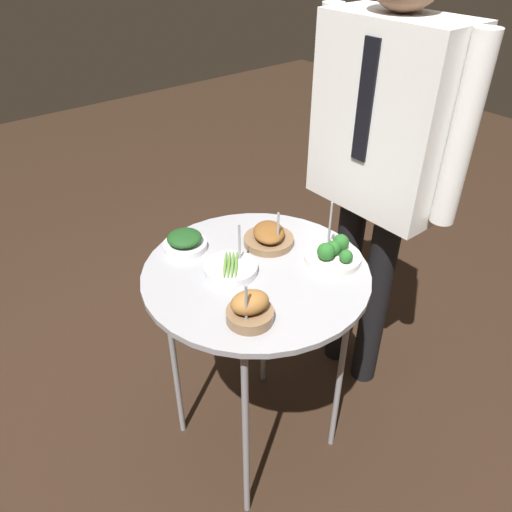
% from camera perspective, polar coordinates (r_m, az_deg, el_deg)
% --- Properties ---
extents(ground_plane, '(8.00, 8.00, 0.00)m').
position_cam_1_polar(ground_plane, '(1.97, -0.00, -19.82)').
color(ground_plane, black).
extents(serving_cart, '(0.65, 0.65, 0.77)m').
position_cam_1_polar(serving_cart, '(1.46, -0.00, -3.58)').
color(serving_cart, '#939399').
rests_on(serving_cart, ground_plane).
extents(bowl_asparagus_near_rim, '(0.15, 0.15, 0.14)m').
position_cam_1_polar(bowl_asparagus_near_rim, '(1.40, -2.88, -1.40)').
color(bowl_asparagus_near_rim, silver).
rests_on(bowl_asparagus_near_rim, serving_cart).
extents(bowl_spinach_mid_left, '(0.13, 0.13, 0.06)m').
position_cam_1_polar(bowl_spinach_mid_left, '(1.51, -8.14, 1.63)').
color(bowl_spinach_mid_left, silver).
rests_on(bowl_spinach_mid_left, serving_cart).
extents(bowl_broccoli_front_right, '(0.16, 0.16, 0.17)m').
position_cam_1_polar(bowl_broccoli_front_right, '(1.46, 8.86, 0.26)').
color(bowl_broccoli_front_right, silver).
rests_on(bowl_broccoli_front_right, serving_cart).
extents(bowl_roast_front_left, '(0.16, 0.15, 0.13)m').
position_cam_1_polar(bowl_roast_front_left, '(1.52, 1.47, 2.22)').
color(bowl_roast_front_left, brown).
rests_on(bowl_roast_front_left, serving_cart).
extents(bowl_roast_center, '(0.12, 0.12, 0.13)m').
position_cam_1_polar(bowl_roast_center, '(1.23, -0.71, -6.10)').
color(bowl_roast_center, brown).
rests_on(bowl_roast_center, serving_cart).
extents(waiter_figure, '(0.59, 0.22, 1.59)m').
position_cam_1_polar(waiter_figure, '(1.67, 14.26, 12.61)').
color(waiter_figure, black).
rests_on(waiter_figure, ground_plane).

